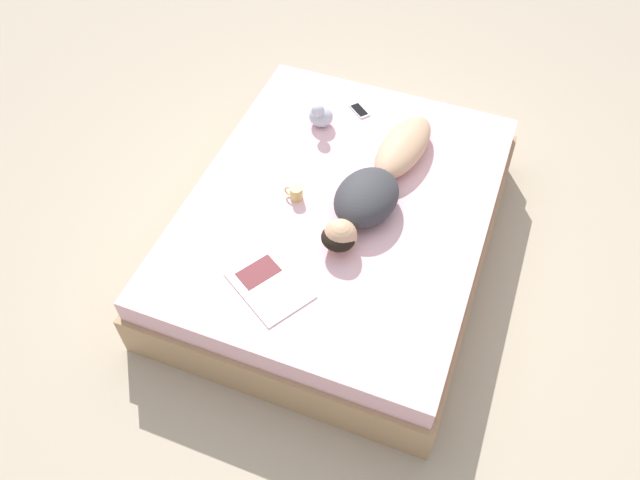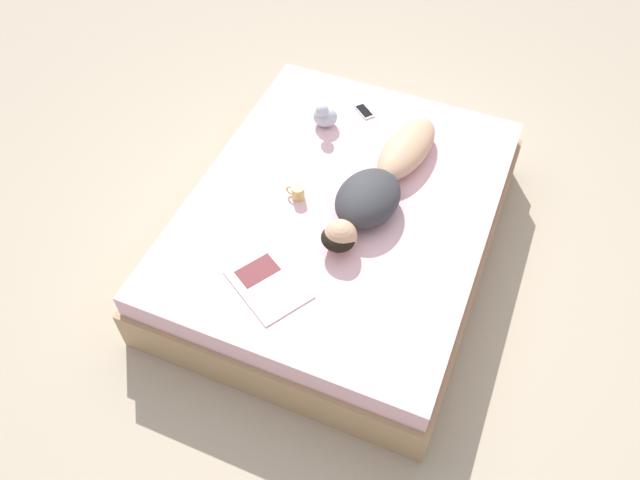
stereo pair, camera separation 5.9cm
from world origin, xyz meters
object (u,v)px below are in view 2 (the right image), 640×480
(open_magazine, at_px, (268,284))
(cell_phone, at_px, (364,111))
(coffee_mug, at_px, (297,192))
(person, at_px, (379,184))

(open_magazine, bearing_deg, cell_phone, -58.39)
(coffee_mug, height_order, cell_phone, coffee_mug)
(person, relative_size, coffee_mug, 10.97)
(person, relative_size, cell_phone, 7.39)
(person, distance_m, open_magazine, 0.88)
(person, height_order, open_magazine, person)
(cell_phone, bearing_deg, open_magazine, 39.72)
(cell_phone, bearing_deg, coffee_mug, 33.10)
(coffee_mug, xyz_separation_m, cell_phone, (-0.10, -0.86, -0.04))
(open_magazine, height_order, cell_phone, same)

